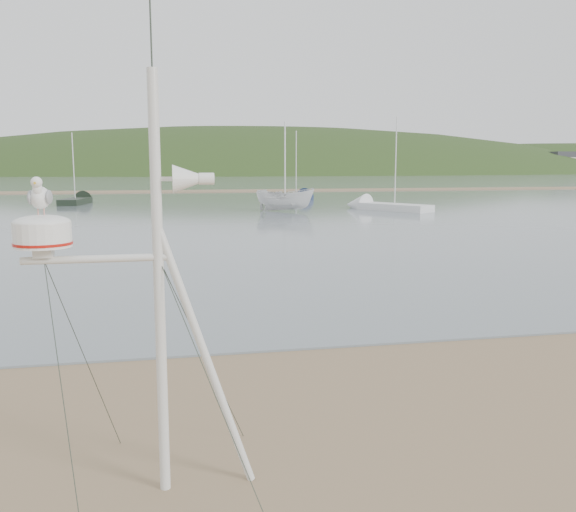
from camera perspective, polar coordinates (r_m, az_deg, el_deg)
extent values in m
plane|color=#7C6347|center=(7.40, -20.56, -19.09)|extent=(560.00, 560.00, 0.00)
cube|color=slate|center=(138.53, -12.14, 7.00)|extent=(560.00, 256.00, 0.04)
cube|color=#7C6347|center=(76.56, -12.51, 5.91)|extent=(560.00, 7.00, 0.07)
ellipsoid|color=#213515|center=(245.90, -2.42, 2.65)|extent=(400.00, 180.00, 80.00)
ellipsoid|color=#213515|center=(301.07, 24.97, 4.20)|extent=(300.00, 135.00, 56.00)
cube|color=silver|center=(205.87, -22.21, 8.12)|extent=(8.40, 6.30, 8.00)
cube|color=silver|center=(202.79, -14.89, 8.47)|extent=(8.40, 6.30, 8.00)
cube|color=silver|center=(203.03, -7.47, 8.68)|extent=(8.40, 6.30, 8.00)
cube|color=silver|center=(206.56, -0.17, 8.75)|extent=(8.40, 6.30, 8.00)
cube|color=silver|center=(213.23, 6.77, 8.69)|extent=(8.40, 6.30, 8.00)
cube|color=silver|center=(222.75, 13.21, 8.51)|extent=(8.40, 6.30, 8.00)
cube|color=silver|center=(234.77, 19.04, 8.27)|extent=(8.40, 6.30, 8.00)
cube|color=silver|center=(248.94, 24.26, 7.97)|extent=(8.40, 6.30, 8.00)
cylinder|color=silver|center=(6.23, -11.97, -3.02)|extent=(0.11, 0.11, 4.28)
cylinder|color=silver|center=(6.43, -7.65, -9.44)|extent=(0.99, 0.09, 2.81)
cylinder|color=silver|center=(6.21, -17.49, -0.26)|extent=(1.39, 0.07, 0.07)
cylinder|color=#2D382D|center=(6.25, -12.74, 20.70)|extent=(0.02, 0.02, 0.96)
cube|color=silver|center=(6.27, -21.90, 0.33)|extent=(0.17, 0.17, 0.10)
cylinder|color=white|center=(6.25, -21.99, 1.84)|extent=(0.53, 0.53, 0.24)
cylinder|color=#B6140D|center=(6.25, -21.95, 1.11)|extent=(0.55, 0.55, 0.03)
ellipsoid|color=white|center=(6.23, -22.05, 2.91)|extent=(0.53, 0.53, 0.15)
cone|color=white|center=(6.11, -9.46, 7.14)|extent=(0.28, 0.28, 0.28)
cylinder|color=white|center=(6.12, -7.64, 7.18)|extent=(0.15, 0.12, 0.12)
cube|color=silver|center=(6.11, -11.27, 7.09)|extent=(0.21, 0.04, 0.04)
cylinder|color=tan|center=(6.23, -22.35, 3.93)|extent=(0.01, 0.01, 0.07)
cylinder|color=tan|center=(6.22, -21.86, 3.95)|extent=(0.01, 0.01, 0.07)
ellipsoid|color=white|center=(6.22, -22.17, 5.07)|extent=(0.18, 0.29, 0.21)
ellipsoid|color=gray|center=(6.22, -22.92, 5.08)|extent=(0.06, 0.23, 0.14)
ellipsoid|color=gray|center=(6.19, -21.46, 5.15)|extent=(0.06, 0.23, 0.14)
cone|color=white|center=(6.37, -21.92, 4.96)|extent=(0.10, 0.09, 0.10)
ellipsoid|color=white|center=(6.11, -22.40, 5.86)|extent=(0.09, 0.09, 0.13)
sphere|color=white|center=(6.08, -22.48, 6.40)|extent=(0.10, 0.10, 0.10)
cone|color=gold|center=(6.03, -22.57, 6.33)|extent=(0.02, 0.05, 0.02)
imported|color=silver|center=(43.65, -0.28, 7.05)|extent=(2.24, 2.22, 4.33)
cube|color=#15244A|center=(56.15, 0.76, 5.43)|extent=(4.22, 5.40, 0.50)
cone|color=#15244A|center=(59.36, 1.85, 5.60)|extent=(2.42, 2.47, 1.70)
cylinder|color=silver|center=(56.07, 0.77, 8.66)|extent=(0.08, 0.08, 5.83)
cube|color=silver|center=(44.94, 9.94, 4.52)|extent=(4.53, 5.69, 0.50)
cone|color=silver|center=(47.14, 6.40, 4.78)|extent=(2.57, 2.62, 1.79)
cylinder|color=silver|center=(44.84, 10.05, 8.77)|extent=(0.08, 0.08, 6.17)
cube|color=black|center=(54.56, -19.28, 4.86)|extent=(2.31, 5.12, 0.50)
cone|color=black|center=(57.60, -18.40, 5.07)|extent=(1.82, 1.95, 1.58)
cylinder|color=silver|center=(54.48, -19.43, 7.97)|extent=(0.08, 0.08, 5.43)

